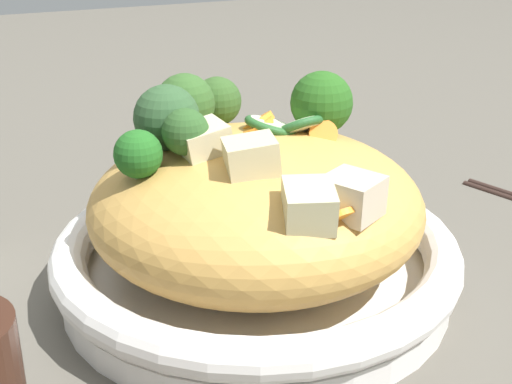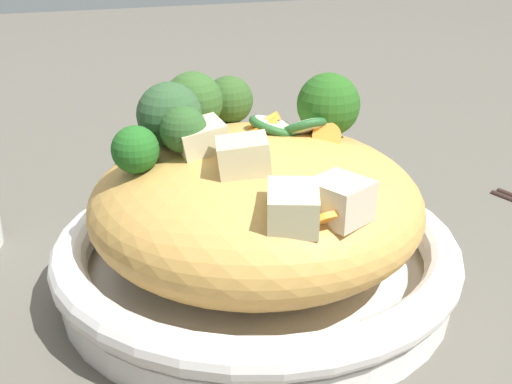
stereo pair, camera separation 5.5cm
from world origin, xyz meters
The scene contains 7 objects.
ground_plane centered at (0.00, 0.00, 0.00)m, with size 3.00×3.00×0.00m, color #545046.
serving_bowl centered at (0.00, 0.00, 0.03)m, with size 0.32×0.32×0.05m.
noodle_heap centered at (0.00, 0.00, 0.07)m, with size 0.26×0.26×0.11m.
broccoli_florets centered at (-0.02, 0.05, 0.14)m, with size 0.21×0.15×0.07m.
carrot_coins centered at (0.02, 0.00, 0.12)m, with size 0.08×0.18×0.04m.
zucchini_slices centered at (0.03, 0.02, 0.13)m, with size 0.07×0.06×0.03m.
chicken_chunks centered at (-0.01, -0.06, 0.12)m, with size 0.11×0.14×0.05m.
Camera 1 is at (-0.20, -0.47, 0.30)m, focal length 50.24 mm.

